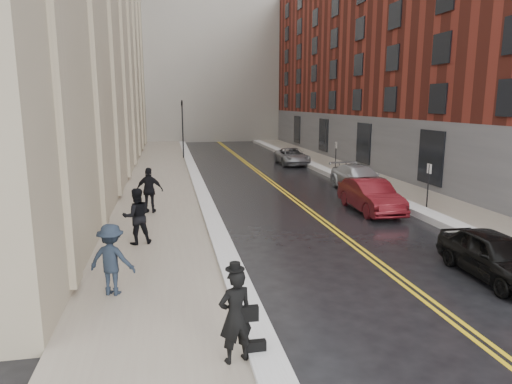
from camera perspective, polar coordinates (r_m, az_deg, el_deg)
name	(u,v)px	position (r m, az deg, el deg)	size (l,w,h in m)	color
ground	(322,292)	(12.68, 8.24, -12.26)	(160.00, 160.00, 0.00)	black
sidewalk_left	(160,188)	(27.42, -11.95, 0.53)	(4.00, 64.00, 0.15)	gray
sidewalk_right	(374,180)	(30.30, 14.48, 1.42)	(3.00, 64.00, 0.15)	gray
lane_stripe_a	(273,185)	(28.14, 2.19, 0.89)	(0.12, 64.00, 0.01)	gold
lane_stripe_b	(277,185)	(28.19, 2.67, 0.90)	(0.12, 64.00, 0.01)	gold
snow_ridge_left	(199,185)	(27.46, -7.16, 0.82)	(0.70, 60.80, 0.26)	silver
snow_ridge_right	(346,180)	(29.55, 11.25, 1.46)	(0.85, 60.80, 0.30)	silver
building_right	(441,51)	(40.35, 22.11, 16.03)	(14.00, 50.00, 18.00)	maroon
traffic_signal	(183,125)	(41.03, -9.17, 8.31)	(0.18, 0.15, 5.20)	black
parking_sign_near	(428,182)	(22.64, 20.73, 1.13)	(0.06, 0.35, 2.23)	black
parking_sign_far	(336,154)	(33.34, 9.94, 4.69)	(0.06, 0.35, 2.23)	black
car_black	(495,256)	(14.92, 27.68, -7.05)	(1.61, 3.99, 1.36)	black
car_maroon	(371,196)	(21.82, 14.13, -0.45)	(1.59, 4.57, 1.51)	#4E0E13
car_silver_near	(359,178)	(26.87, 12.76, 1.68)	(2.02, 4.98, 1.44)	#B7B9BF
car_silver_far	(292,156)	(37.60, 4.52, 4.46)	(2.18, 4.73, 1.31)	gray
pedestrian_main	(235,316)	(8.86, -2.59, -15.22)	(0.67, 0.44, 1.85)	black
pedestrian_a	(137,216)	(16.33, -14.70, -2.95)	(0.96, 0.75, 1.97)	black
pedestrian_b	(112,259)	(12.30, -17.60, -8.04)	(1.20, 0.69, 1.86)	#1B2432
pedestrian_c	(150,190)	(20.82, -13.16, 0.21)	(1.19, 0.50, 2.03)	black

